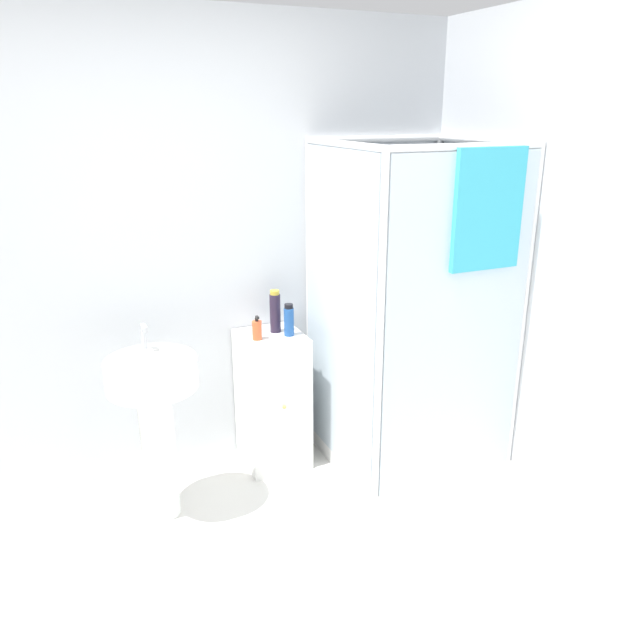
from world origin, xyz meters
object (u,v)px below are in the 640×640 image
object	(u,v)px
soap_dispenser	(257,330)
shampoo_bottle_tall_black	(275,312)
shampoo_bottle_blue	(289,320)
sink	(155,407)

from	to	relation	value
soap_dispenser	shampoo_bottle_tall_black	bearing A→B (deg)	29.55
soap_dispenser	shampoo_bottle_blue	xyz separation A→B (m)	(0.18, -0.01, 0.03)
sink	shampoo_bottle_tall_black	world-z (taller)	shampoo_bottle_tall_black
sink	shampoo_bottle_blue	bearing A→B (deg)	15.08
shampoo_bottle_tall_black	shampoo_bottle_blue	xyz separation A→B (m)	(0.05, -0.09, -0.03)
soap_dispenser	shampoo_bottle_tall_black	xyz separation A→B (m)	(0.14, 0.08, 0.06)
shampoo_bottle_blue	sink	bearing A→B (deg)	-164.92
shampoo_bottle_tall_black	shampoo_bottle_blue	size ratio (longest dim) A/B	1.34
sink	shampoo_bottle_blue	size ratio (longest dim) A/B	5.45
soap_dispenser	shampoo_bottle_tall_black	size ratio (longest dim) A/B	0.56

